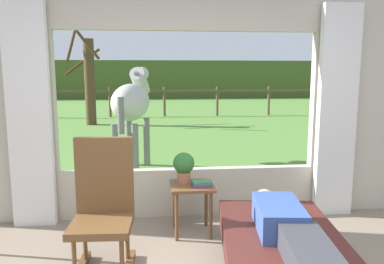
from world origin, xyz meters
TOP-DOWN VIEW (x-y plane):
  - back_wall_with_window at (0.00, 2.26)m, footprint 5.20×0.12m
  - curtain_panel_left at (-1.69, 2.12)m, footprint 0.44×0.10m
  - curtain_panel_right at (1.69, 2.12)m, footprint 0.44×0.10m
  - outdoor_pasture_lawn at (0.00, 13.16)m, footprint 36.00×21.68m
  - distant_hill_ridge at (0.00, 23.00)m, footprint 36.00×2.00m
  - recliner_sofa at (0.58, 0.61)m, footprint 1.10×1.80m
  - reclining_person at (0.58, 0.56)m, footprint 0.41×1.44m
  - rocking_chair at (-0.81, 1.05)m, footprint 0.50×0.70m
  - side_table at (-0.01, 1.72)m, footprint 0.44×0.44m
  - potted_plant at (-0.09, 1.78)m, footprint 0.22×0.22m
  - book_stack at (0.08, 1.66)m, footprint 0.21×0.15m
  - horse at (-0.74, 4.34)m, footprint 0.79×1.82m
  - pasture_tree at (-2.39, 10.17)m, footprint 1.22×1.39m
  - pasture_fence_line at (0.00, 12.24)m, footprint 16.10×0.10m

SIDE VIEW (x-z plane):
  - outdoor_pasture_lawn at x=0.00m, z-range 0.00..0.02m
  - recliner_sofa at x=0.58m, z-range 0.01..0.43m
  - side_table at x=-0.01m, z-range 0.17..0.69m
  - reclining_person at x=0.58m, z-range 0.41..0.63m
  - book_stack at x=0.08m, z-range 0.52..0.57m
  - rocking_chair at x=-0.81m, z-range -0.01..1.11m
  - potted_plant at x=-0.09m, z-range 0.54..0.86m
  - pasture_fence_line at x=0.00m, z-range 0.19..1.29m
  - horse at x=-0.74m, z-range 0.29..2.02m
  - curtain_panel_left at x=-1.69m, z-range 0.00..2.40m
  - curtain_panel_right at x=1.69m, z-range 0.00..2.40m
  - distant_hill_ridge at x=0.00m, z-range 0.00..2.40m
  - back_wall_with_window at x=0.00m, z-range -0.03..2.52m
  - pasture_tree at x=-2.39m, z-range -0.14..3.07m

